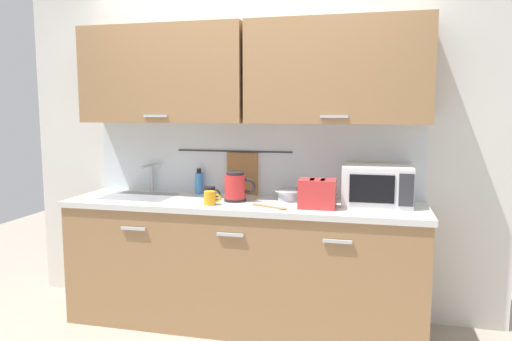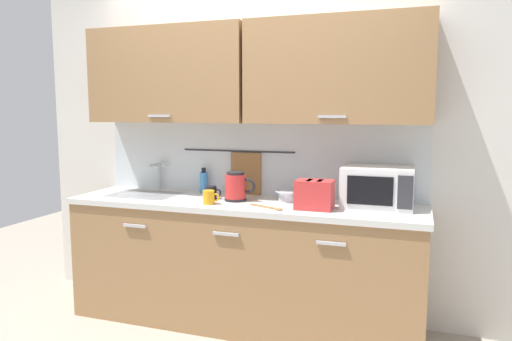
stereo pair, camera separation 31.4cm
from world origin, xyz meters
name	(u,v)px [view 1 (the left image)]	position (x,y,z in m)	size (l,w,h in m)	color
counter_unit	(241,262)	(-0.01, 0.30, 0.46)	(2.53, 0.64, 0.90)	#997047
back_wall_assembly	(250,113)	(0.00, 0.53, 1.52)	(3.70, 0.41, 2.50)	silver
sink_faucet	(150,174)	(-0.81, 0.53, 1.04)	(0.09, 0.17, 0.22)	#B2B5BA
microwave	(377,185)	(0.92, 0.41, 1.04)	(0.46, 0.35, 0.27)	white
electric_kettle	(236,187)	(-0.05, 0.31, 1.00)	(0.23, 0.16, 0.21)	black
dish_soap_bottle	(199,183)	(-0.41, 0.53, 0.99)	(0.06, 0.06, 0.20)	#3F8CD8
mug_near_sink	(210,193)	(-0.25, 0.31, 0.95)	(0.12, 0.08, 0.09)	black
mixing_bowl	(290,194)	(0.32, 0.42, 0.94)	(0.21, 0.21, 0.08)	#A5ADB7
toaster	(317,194)	(0.54, 0.20, 1.00)	(0.26, 0.17, 0.19)	red
mug_by_kettle	(210,198)	(-0.18, 0.13, 0.95)	(0.12, 0.08, 0.09)	orange
wooden_spoon	(274,207)	(0.26, 0.12, 0.91)	(0.26, 0.14, 0.01)	#9E7042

